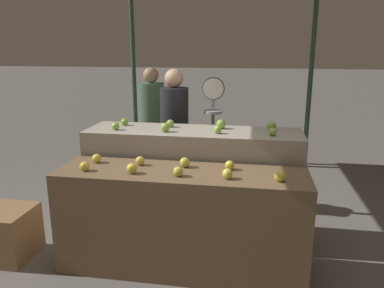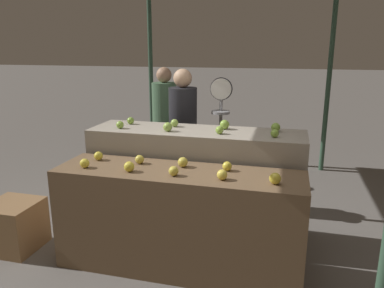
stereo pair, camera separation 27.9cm
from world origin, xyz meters
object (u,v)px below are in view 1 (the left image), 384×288
object	(u,v)px
produce_scale	(213,117)
person_vendor_at_scale	(175,128)
wooden_crate_side	(7,233)
person_customer_left	(152,117)

from	to	relation	value
produce_scale	person_vendor_at_scale	size ratio (longest dim) A/B	0.95
wooden_crate_side	produce_scale	bearing A→B (deg)	39.09
produce_scale	person_customer_left	world-z (taller)	person_customer_left
produce_scale	wooden_crate_side	distance (m)	2.31
wooden_crate_side	person_customer_left	bearing A→B (deg)	70.60
person_vendor_at_scale	wooden_crate_side	size ratio (longest dim) A/B	3.55
produce_scale	person_customer_left	distance (m)	1.22
person_vendor_at_scale	wooden_crate_side	xyz separation A→B (m)	(-1.23, -1.41, -0.70)
person_customer_left	produce_scale	bearing A→B (deg)	139.92
person_vendor_at_scale	wooden_crate_side	distance (m)	1.99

